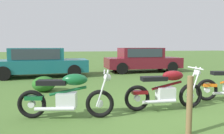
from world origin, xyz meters
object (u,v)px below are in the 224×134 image
object	(u,v)px
motorcycle_green	(67,96)
motorcycle_maroon	(166,90)
car_teal	(40,61)
fence_post_wooden	(189,106)
shrub_low	(44,84)
car_burgundy	(142,58)

from	to	relation	value
motorcycle_green	motorcycle_maroon	bearing A→B (deg)	13.88
motorcycle_green	car_teal	xyz separation A→B (m)	(-0.70, 6.58, 0.32)
motorcycle_maroon	fence_post_wooden	size ratio (longest dim) A/B	1.94
shrub_low	car_burgundy	bearing A→B (deg)	35.98
car_teal	car_burgundy	distance (m)	5.72
car_teal	shrub_low	bearing A→B (deg)	-84.00
car_teal	fence_post_wooden	xyz separation A→B (m)	(2.60, -8.05, -0.29)
fence_post_wooden	shrub_low	bearing A→B (deg)	118.58
motorcycle_green	fence_post_wooden	world-z (taller)	motorcycle_green
fence_post_wooden	car_burgundy	bearing A→B (deg)	69.67
motorcycle_green	car_burgundy	bearing A→B (deg)	70.15
motorcycle_maroon	fence_post_wooden	world-z (taller)	motorcycle_maroon
shrub_low	car_teal	bearing A→B (deg)	93.25
shrub_low	fence_post_wooden	size ratio (longest dim) A/B	0.79
car_teal	motorcycle_green	bearing A→B (deg)	-81.16
shrub_low	fence_post_wooden	xyz separation A→B (m)	(2.39, -4.40, 0.25)
car_teal	car_burgundy	bearing A→B (deg)	6.14
car_burgundy	motorcycle_maroon	bearing A→B (deg)	-106.59
motorcycle_green	fence_post_wooden	size ratio (longest dim) A/B	1.95
car_teal	shrub_low	xyz separation A→B (m)	(0.21, -3.66, -0.55)
motorcycle_maroon	shrub_low	xyz separation A→B (m)	(-2.80, 3.01, -0.22)
motorcycle_maroon	car_burgundy	xyz separation A→B (m)	(2.70, 7.00, 0.32)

